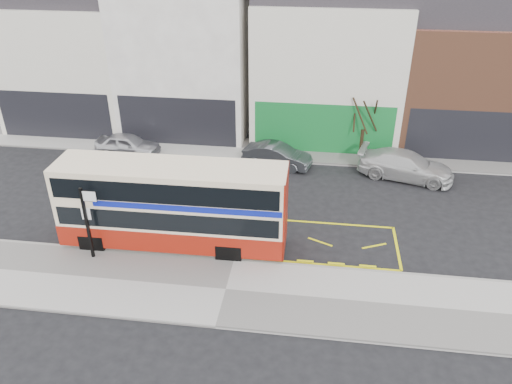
# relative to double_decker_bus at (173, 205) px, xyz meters

# --- Properties ---
(ground) EXTENTS (120.00, 120.00, 0.00)m
(ground) POSITION_rel_double_decker_bus_xyz_m (2.77, -0.60, -2.06)
(ground) COLOR black
(ground) RESTS_ON ground
(pavement) EXTENTS (40.00, 4.00, 0.15)m
(pavement) POSITION_rel_double_decker_bus_xyz_m (2.77, -2.90, -1.98)
(pavement) COLOR #A7A39E
(pavement) RESTS_ON ground
(kerb) EXTENTS (40.00, 0.15, 0.15)m
(kerb) POSITION_rel_double_decker_bus_xyz_m (2.77, -0.98, -1.98)
(kerb) COLOR gray
(kerb) RESTS_ON ground
(far_pavement) EXTENTS (50.00, 3.00, 0.15)m
(far_pavement) POSITION_rel_double_decker_bus_xyz_m (2.77, 10.40, -1.98)
(far_pavement) COLOR #A7A39E
(far_pavement) RESTS_ON ground
(road_markings) EXTENTS (14.00, 3.40, 0.01)m
(road_markings) POSITION_rel_double_decker_bus_xyz_m (2.77, 1.00, -2.05)
(road_markings) COLOR yellow
(road_markings) RESTS_ON ground
(terrace_far_left) EXTENTS (8.00, 8.01, 10.80)m
(terrace_far_left) POSITION_rel_double_decker_bus_xyz_m (-10.73, 14.39, 2.77)
(terrace_far_left) COLOR silver
(terrace_far_left) RESTS_ON ground
(terrace_left) EXTENTS (8.00, 8.01, 11.80)m
(terrace_left) POSITION_rel_double_decker_bus_xyz_m (-2.73, 14.39, 3.27)
(terrace_left) COLOR white
(terrace_left) RESTS_ON ground
(terrace_green_shop) EXTENTS (9.00, 8.01, 11.30)m
(terrace_green_shop) POSITION_rel_double_decker_bus_xyz_m (6.27, 14.39, 3.02)
(terrace_green_shop) COLOR silver
(terrace_green_shop) RESTS_ON ground
(terrace_right) EXTENTS (9.00, 8.01, 10.30)m
(terrace_right) POSITION_rel_double_decker_bus_xyz_m (15.27, 14.39, 2.52)
(terrace_right) COLOR brown
(terrace_right) RESTS_ON ground
(double_decker_bus) EXTENTS (9.82, 2.37, 3.91)m
(double_decker_bus) POSITION_rel_double_decker_bus_xyz_m (0.00, 0.00, 0.00)
(double_decker_bus) COLOR beige
(double_decker_bus) RESTS_ON ground
(bus_stop_post) EXTENTS (0.83, 0.14, 3.34)m
(bus_stop_post) POSITION_rel_double_decker_bus_xyz_m (-3.16, -1.57, 0.07)
(bus_stop_post) COLOR black
(bus_stop_post) RESTS_ON pavement
(car_silver) EXTENTS (4.02, 1.82, 1.34)m
(car_silver) POSITION_rel_double_decker_bus_xyz_m (-5.44, 8.77, -1.39)
(car_silver) COLOR silver
(car_silver) RESTS_ON ground
(car_grey) EXTENTS (4.19, 2.30, 1.31)m
(car_grey) POSITION_rel_double_decker_bus_xyz_m (3.69, 8.48, -1.40)
(car_grey) COLOR #474A4F
(car_grey) RESTS_ON ground
(car_white) EXTENTS (5.54, 3.33, 1.50)m
(car_white) POSITION_rel_double_decker_bus_xyz_m (10.91, 7.93, -1.30)
(car_white) COLOR silver
(car_white) RESTS_ON ground
(street_tree_right) EXTENTS (2.23, 2.23, 4.81)m
(street_tree_right) POSITION_rel_double_decker_bus_xyz_m (8.59, 10.44, 1.22)
(street_tree_right) COLOR #302215
(street_tree_right) RESTS_ON ground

